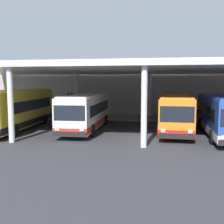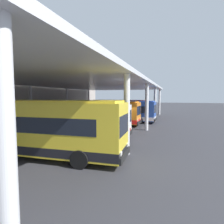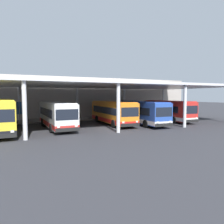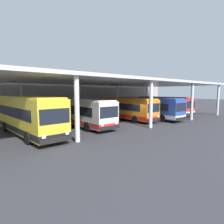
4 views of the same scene
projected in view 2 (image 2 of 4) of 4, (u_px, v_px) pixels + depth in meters
name	position (u px, v px, depth m)	size (l,w,h in m)	color
ground_plane	(125.00, 129.00, 21.95)	(200.00, 200.00, 0.00)	#333338
platform_kerb	(42.00, 124.00, 25.65)	(42.00, 4.50, 0.18)	gray
station_building_facade	(22.00, 98.00, 26.38)	(48.00, 1.60, 7.26)	#ADA399
canopy_shelter	(82.00, 84.00, 23.25)	(40.00, 17.00, 5.55)	silver
bus_nearest_bay	(37.00, 128.00, 11.80)	(3.14, 11.45, 3.57)	yellow
bus_second_bay	(75.00, 119.00, 17.82)	(2.89, 10.58, 3.17)	white
bus_middle_bay	(101.00, 112.00, 25.25)	(2.92, 10.59, 3.17)	orange
bus_far_bay	(120.00, 111.00, 28.12)	(2.92, 10.59, 3.17)	#284CA8
bus_departing	(120.00, 108.00, 34.36)	(3.17, 10.66, 3.17)	red
bench_waiting	(62.00, 116.00, 30.28)	(1.80, 0.45, 0.92)	#4C515B
trash_bin	(68.00, 114.00, 32.57)	(0.52, 0.52, 0.98)	maroon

